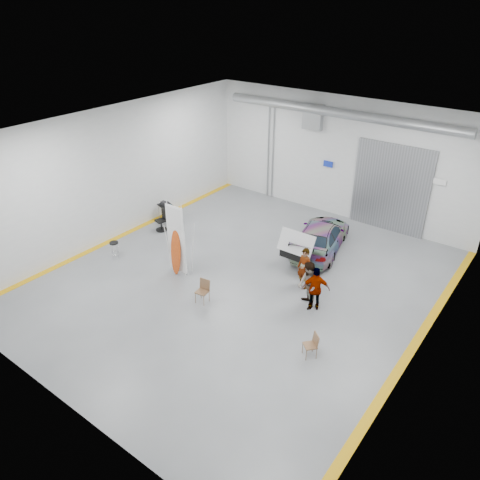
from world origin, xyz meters
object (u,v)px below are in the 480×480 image
Objects in this scene: person_c at (316,289)px; person_a at (304,268)px; sedan_car at (321,236)px; person_b at (308,285)px; shop_stool at (115,250)px; folding_chair_near at (203,296)px; work_table at (167,206)px; surfboard_display at (176,246)px; folding_chair_far at (310,349)px; office_chair at (162,221)px.

person_a is at bearing -73.86° from person_c.
person_b reaches higher than sedan_car.
person_a is 8.18m from shop_stool.
folding_chair_near is 5.15m from shop_stool.
person_a is at bearing -7.23° from work_table.
person_c is 1.23× the size of work_table.
person_a is 4.03m from folding_chair_near.
person_b is at bearing 11.43° from surfboard_display.
person_b is 2.19× the size of folding_chair_far.
person_b is at bearing -12.83° from work_table.
shop_stool is at bearing 170.63° from folding_chair_near.
person_b is 3.90m from folding_chair_near.
folding_chair_near is at bearing -35.13° from work_table.
folding_chair_far is 11.46m from work_table.
person_c is 1.63× the size of office_chair.
person_b is at bearing 25.71° from folding_chair_near.
work_table is at bearing -150.15° from person_b.
work_table reaches higher than folding_chair_near.
surfboard_display reaches higher than person_a.
folding_chair_near is (-3.51, -2.14, -0.57)m from person_c.
office_chair is at bearing -158.86° from folding_chair_far.
person_b is 0.57× the size of surfboard_display.
person_a is 1.61× the size of office_chair.
surfboard_display is at bearing -145.50° from person_a.
person_b is at bearing 161.82° from folding_chair_far.
person_a is 2.03× the size of folding_chair_far.
person_c is 2.05× the size of folding_chair_far.
folding_chair_far is at bearing -15.71° from person_b.
sedan_car is at bearing 154.99° from person_b.
work_table is at bearing 137.48° from folding_chair_near.
sedan_car is 7.57m from office_chair.
folding_chair_near is at bearing -104.22° from person_b.
surfboard_display is 3.83× the size of folding_chair_far.
person_c is at bearing 24.03° from folding_chair_near.
shop_stool is (-8.37, -1.92, -0.53)m from person_b.
folding_chair_near reaches higher than folding_chair_far.
folding_chair_near is 0.65× the size of work_table.
person_c is at bearing 12.80° from shop_stool.
folding_chair_near is (-3.23, -2.10, -0.63)m from person_b.
person_a reaches higher than folding_chair_far.
folding_chair_far is at bearing -48.08° from person_a.
person_c is at bearing 155.89° from folding_chair_far.
sedan_car is 7.03m from folding_chair_far.
folding_chair_far is (2.14, -3.29, -0.58)m from person_a.
person_c is (1.95, -4.01, 0.19)m from sedan_car.
surfboard_display is at bearing 13.57° from shop_stool.
folding_chair_far is (4.62, -0.16, -0.02)m from folding_chair_near.
person_b is (1.66, -4.05, 0.25)m from sedan_car.
work_table is at bearing 1.10° from sedan_car.
sedan_car reaches higher than office_chair.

